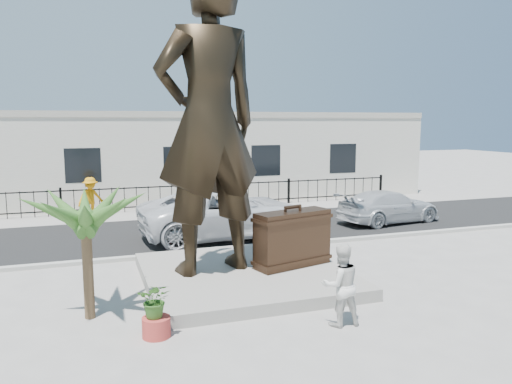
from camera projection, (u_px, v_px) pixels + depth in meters
ground at (283, 297)px, 12.11m from camera, size 100.00×100.00×0.00m
street at (206, 229)px, 19.60m from camera, size 40.00×7.00×0.01m
curb at (231, 250)px, 16.32m from camera, size 40.00×0.25×0.12m
far_sidewalk at (187, 212)px, 23.35m from camera, size 40.00×2.50×0.02m
plinth at (244, 275)px, 13.33m from camera, size 5.20×5.20×0.30m
fence at (183, 197)px, 24.01m from camera, size 22.00×0.10×1.20m
building at (168, 158)px, 27.72m from camera, size 28.00×7.00×4.40m
statue at (208, 122)px, 12.71m from camera, size 3.17×2.41×7.81m
suitcase at (292, 239)px, 13.55m from camera, size 2.26×1.23×1.52m
tourist at (341, 285)px, 10.32m from camera, size 0.88×0.71×1.73m
car_white at (228, 213)px, 18.21m from camera, size 6.59×3.31×1.79m
car_silver at (389, 206)px, 20.90m from camera, size 4.84×2.53×1.34m
worker at (91, 198)px, 21.67m from camera, size 1.34×1.09×1.80m
palm_tree at (90, 318)px, 10.80m from camera, size 1.80×1.80×3.20m
planter at (156, 327)px, 9.83m from camera, size 0.56×0.56×0.40m
shrub at (156, 300)px, 9.75m from camera, size 0.79×0.74×0.72m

